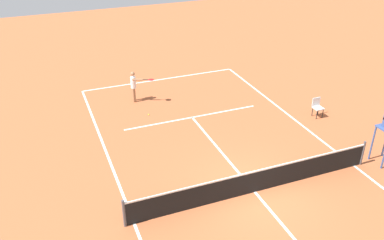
% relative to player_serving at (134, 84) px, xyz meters
% --- Properties ---
extents(ground_plane, '(60.00, 60.00, 0.00)m').
position_rel_player_serving_xyz_m(ground_plane, '(-2.12, 9.06, -0.99)').
color(ground_plane, '#AD5933').
extents(court_lines, '(9.21, 22.85, 0.01)m').
position_rel_player_serving_xyz_m(court_lines, '(-2.12, 9.06, -0.98)').
color(court_lines, white).
rests_on(court_lines, ground).
extents(tennis_net, '(9.81, 0.10, 1.07)m').
position_rel_player_serving_xyz_m(tennis_net, '(-2.12, 9.06, -0.49)').
color(tennis_net, '#4C4C51').
rests_on(tennis_net, ground).
extents(player_serving, '(1.16, 0.94, 1.66)m').
position_rel_player_serving_xyz_m(player_serving, '(0.00, 0.00, 0.00)').
color(player_serving, '#9E704C').
rests_on(player_serving, ground).
extents(tennis_ball, '(0.07, 0.07, 0.07)m').
position_rel_player_serving_xyz_m(tennis_ball, '(-0.20, 1.79, -0.95)').
color(tennis_ball, '#CCE033').
rests_on(tennis_ball, ground).
extents(courtside_chair_mid, '(0.44, 0.46, 0.95)m').
position_rel_player_serving_xyz_m(courtside_chair_mid, '(-7.86, 4.94, -0.45)').
color(courtside_chair_mid, '#262626').
rests_on(courtside_chair_mid, ground).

